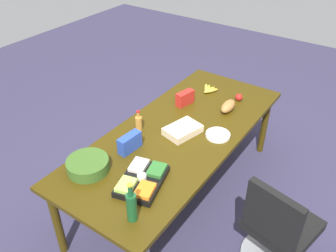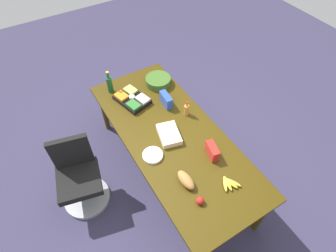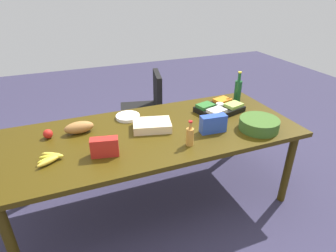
{
  "view_description": "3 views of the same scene",
  "coord_description": "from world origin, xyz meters",
  "px_view_note": "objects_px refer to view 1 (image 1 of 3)",
  "views": [
    {
      "loc": [
        -2.23,
        -1.43,
        2.66
      ],
      "look_at": [
        -0.06,
        0.07,
        0.84
      ],
      "focal_mm": 37.87,
      "sensor_mm": 36.0,
      "label": 1
    },
    {
      "loc": [
        1.65,
        -1.05,
        3.23
      ],
      "look_at": [
        -0.09,
        -0.0,
        0.84
      ],
      "focal_mm": 29.48,
      "sensor_mm": 36.0,
      "label": 2
    },
    {
      "loc": [
        0.67,
        2.01,
        1.92
      ],
      "look_at": [
        -0.11,
        0.06,
        0.83
      ],
      "focal_mm": 30.31,
      "sensor_mm": 36.0,
      "label": 3
    }
  ],
  "objects_px": {
    "apple_red": "(239,97)",
    "wine_bottle": "(132,206)",
    "paper_plate_stack": "(218,135)",
    "banana_bunch": "(208,89)",
    "dressing_bottle": "(139,123)",
    "conference_table": "(178,137)",
    "chip_bag_blue": "(130,143)",
    "office_chair": "(277,235)",
    "chip_bag_red": "(185,98)",
    "veggie_tray": "(142,180)",
    "salad_bowl": "(88,165)",
    "bread_loaf": "(228,106)",
    "sheet_cake": "(183,130)"
  },
  "relations": [
    {
      "from": "bread_loaf",
      "to": "paper_plate_stack",
      "type": "bearing_deg",
      "value": -164.19
    },
    {
      "from": "office_chair",
      "to": "apple_red",
      "type": "bearing_deg",
      "value": 39.57
    },
    {
      "from": "dressing_bottle",
      "to": "veggie_tray",
      "type": "distance_m",
      "value": 0.71
    },
    {
      "from": "apple_red",
      "to": "wine_bottle",
      "type": "bearing_deg",
      "value": -177.04
    },
    {
      "from": "bread_loaf",
      "to": "paper_plate_stack",
      "type": "height_order",
      "value": "bread_loaf"
    },
    {
      "from": "apple_red",
      "to": "bread_loaf",
      "type": "bearing_deg",
      "value": 179.36
    },
    {
      "from": "salad_bowl",
      "to": "chip_bag_blue",
      "type": "bearing_deg",
      "value": -15.52
    },
    {
      "from": "apple_red",
      "to": "banana_bunch",
      "type": "bearing_deg",
      "value": 91.3
    },
    {
      "from": "sheet_cake",
      "to": "wine_bottle",
      "type": "distance_m",
      "value": 1.07
    },
    {
      "from": "apple_red",
      "to": "chip_bag_red",
      "type": "distance_m",
      "value": 0.57
    },
    {
      "from": "chip_bag_blue",
      "to": "dressing_bottle",
      "type": "bearing_deg",
      "value": 23.92
    },
    {
      "from": "dressing_bottle",
      "to": "paper_plate_stack",
      "type": "relative_size",
      "value": 0.94
    },
    {
      "from": "veggie_tray",
      "to": "sheet_cake",
      "type": "bearing_deg",
      "value": 8.01
    },
    {
      "from": "banana_bunch",
      "to": "salad_bowl",
      "type": "height_order",
      "value": "salad_bowl"
    },
    {
      "from": "chip_bag_red",
      "to": "paper_plate_stack",
      "type": "relative_size",
      "value": 0.91
    },
    {
      "from": "chip_bag_blue",
      "to": "conference_table",
      "type": "bearing_deg",
      "value": -22.72
    },
    {
      "from": "wine_bottle",
      "to": "chip_bag_blue",
      "type": "distance_m",
      "value": 0.76
    },
    {
      "from": "conference_table",
      "to": "office_chair",
      "type": "bearing_deg",
      "value": -102.89
    },
    {
      "from": "salad_bowl",
      "to": "bread_loaf",
      "type": "relative_size",
      "value": 1.39
    },
    {
      "from": "veggie_tray",
      "to": "chip_bag_red",
      "type": "distance_m",
      "value": 1.23
    },
    {
      "from": "paper_plate_stack",
      "to": "conference_table",
      "type": "bearing_deg",
      "value": 112.82
    },
    {
      "from": "office_chair",
      "to": "wine_bottle",
      "type": "relative_size",
      "value": 2.92
    },
    {
      "from": "wine_bottle",
      "to": "bread_loaf",
      "type": "height_order",
      "value": "wine_bottle"
    },
    {
      "from": "apple_red",
      "to": "office_chair",
      "type": "bearing_deg",
      "value": -140.43
    },
    {
      "from": "office_chair",
      "to": "conference_table",
      "type": "bearing_deg",
      "value": 77.11
    },
    {
      "from": "sheet_cake",
      "to": "apple_red",
      "type": "xyz_separation_m",
      "value": [
        0.83,
        -0.16,
        0.0
      ]
    },
    {
      "from": "dressing_bottle",
      "to": "chip_bag_blue",
      "type": "relative_size",
      "value": 0.94
    },
    {
      "from": "dressing_bottle",
      "to": "chip_bag_red",
      "type": "xyz_separation_m",
      "value": [
        0.64,
        -0.1,
        -0.01
      ]
    },
    {
      "from": "sheet_cake",
      "to": "conference_table",
      "type": "bearing_deg",
      "value": 89.19
    },
    {
      "from": "salad_bowl",
      "to": "bread_loaf",
      "type": "bearing_deg",
      "value": -19.4
    },
    {
      "from": "office_chair",
      "to": "chip_bag_red",
      "type": "distance_m",
      "value": 1.57
    },
    {
      "from": "sheet_cake",
      "to": "bread_loaf",
      "type": "relative_size",
      "value": 1.33
    },
    {
      "from": "salad_bowl",
      "to": "apple_red",
      "type": "bearing_deg",
      "value": -16.82
    },
    {
      "from": "conference_table",
      "to": "apple_red",
      "type": "distance_m",
      "value": 0.86
    },
    {
      "from": "banana_bunch",
      "to": "chip_bag_blue",
      "type": "bearing_deg",
      "value": 178.08
    },
    {
      "from": "banana_bunch",
      "to": "veggie_tray",
      "type": "relative_size",
      "value": 0.4
    },
    {
      "from": "conference_table",
      "to": "chip_bag_blue",
      "type": "height_order",
      "value": "chip_bag_blue"
    },
    {
      "from": "wine_bottle",
      "to": "veggie_tray",
      "type": "height_order",
      "value": "wine_bottle"
    },
    {
      "from": "office_chair",
      "to": "sheet_cake",
      "type": "distance_m",
      "value": 1.17
    },
    {
      "from": "office_chair",
      "to": "chip_bag_red",
      "type": "xyz_separation_m",
      "value": [
        0.7,
        1.32,
        0.47
      ]
    },
    {
      "from": "veggie_tray",
      "to": "chip_bag_blue",
      "type": "relative_size",
      "value": 2.19
    },
    {
      "from": "sheet_cake",
      "to": "wine_bottle",
      "type": "bearing_deg",
      "value": -165.87
    },
    {
      "from": "conference_table",
      "to": "bread_loaf",
      "type": "distance_m",
      "value": 0.63
    },
    {
      "from": "dressing_bottle",
      "to": "veggie_tray",
      "type": "height_order",
      "value": "dressing_bottle"
    },
    {
      "from": "dressing_bottle",
      "to": "paper_plate_stack",
      "type": "height_order",
      "value": "dressing_bottle"
    },
    {
      "from": "salad_bowl",
      "to": "bread_loaf",
      "type": "xyz_separation_m",
      "value": [
        1.43,
        -0.5,
        0.0
      ]
    },
    {
      "from": "banana_bunch",
      "to": "bread_loaf",
      "type": "height_order",
      "value": "bread_loaf"
    },
    {
      "from": "wine_bottle",
      "to": "bread_loaf",
      "type": "bearing_deg",
      "value": 3.51
    },
    {
      "from": "banana_bunch",
      "to": "wine_bottle",
      "type": "distance_m",
      "value": 1.91
    },
    {
      "from": "paper_plate_stack",
      "to": "banana_bunch",
      "type": "bearing_deg",
      "value": 35.1
    }
  ]
}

